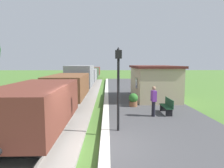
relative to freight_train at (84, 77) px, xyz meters
name	(u,v)px	position (x,y,z in m)	size (l,w,h in m)	color
ground_plane	(94,152)	(2.40, -17.34, -1.45)	(160.00, 160.00, 0.00)	#47702D
platform_slab	(180,148)	(5.60, -17.34, -1.33)	(6.00, 60.00, 0.25)	#424244
platform_edge_stripe	(105,146)	(2.80, -17.34, -1.20)	(0.36, 60.00, 0.01)	silver
track_ballast	(28,151)	(0.00, -17.34, -1.39)	(3.80, 60.00, 0.12)	gray
rail_near	(48,148)	(0.72, -17.34, -1.26)	(0.07, 60.00, 0.14)	slate
rail_far	(8,148)	(-0.72, -17.34, -1.26)	(0.07, 60.00, 0.14)	slate
freight_train	(84,77)	(0.00, 0.00, 0.00)	(2.50, 39.20, 2.72)	brown
station_hut	(153,82)	(6.80, -7.88, 0.20)	(3.50, 5.80, 2.78)	tan
bench_near_hut	(167,106)	(6.45, -12.90, -0.73)	(0.42, 1.50, 0.91)	#1E4C2D
bench_down_platform	(140,86)	(6.45, -3.25, -0.73)	(0.42, 1.50, 0.91)	#1E4C2D
person_waiting	(154,100)	(5.50, -13.44, -0.27)	(0.28, 0.40, 1.71)	black
potted_planter	(133,100)	(4.70, -10.91, -0.73)	(0.64, 0.64, 0.92)	brown
lamp_post_near	(118,74)	(3.38, -15.73, 1.35)	(0.28, 0.28, 3.70)	black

